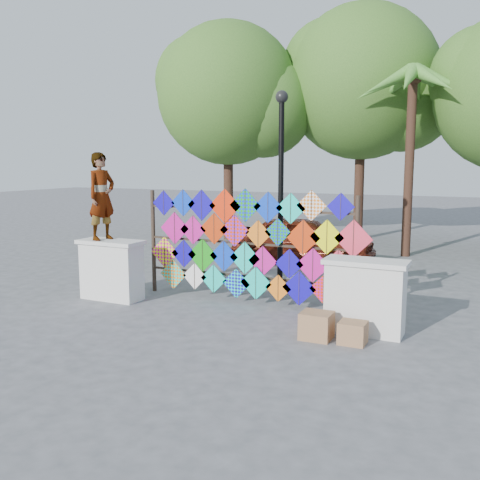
# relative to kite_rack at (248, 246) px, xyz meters

# --- Properties ---
(ground) EXTENTS (80.00, 80.00, 0.00)m
(ground) POSITION_rel_kite_rack_xyz_m (-0.09, -0.72, -1.22)
(ground) COLOR gray
(ground) RESTS_ON ground
(parapet_left) EXTENTS (1.40, 0.65, 1.28)m
(parapet_left) POSITION_rel_kite_rack_xyz_m (-2.79, -0.92, -0.57)
(parapet_left) COLOR silver
(parapet_left) RESTS_ON ground
(parapet_right) EXTENTS (1.40, 0.65, 1.28)m
(parapet_right) POSITION_rel_kite_rack_xyz_m (2.61, -0.92, -0.57)
(parapet_right) COLOR silver
(parapet_right) RESTS_ON ground
(kite_rack) EXTENTS (4.97, 0.24, 2.39)m
(kite_rack) POSITION_rel_kite_rack_xyz_m (0.00, 0.00, 0.00)
(kite_rack) COLOR #31241B
(kite_rack) RESTS_ON ground
(tree_west) EXTENTS (5.85, 5.20, 8.01)m
(tree_west) POSITION_rel_kite_rack_xyz_m (-4.49, 8.31, 4.16)
(tree_west) COLOR #40271B
(tree_west) RESTS_ON ground
(tree_mid) EXTENTS (6.30, 5.60, 8.61)m
(tree_mid) POSITION_rel_kite_rack_xyz_m (0.02, 10.31, 4.55)
(tree_mid) COLOR #40271B
(tree_mid) RESTS_ON ground
(palm_tree) EXTENTS (3.62, 3.62, 5.83)m
(palm_tree) POSITION_rel_kite_rack_xyz_m (2.11, 7.28, 3.73)
(palm_tree) COLOR #40271B
(palm_tree) RESTS_ON ground
(vendor_woman) EXTENTS (0.55, 0.74, 1.84)m
(vendor_woman) POSITION_rel_kite_rack_xyz_m (-2.98, -0.92, 0.98)
(vendor_woman) COLOR #99999E
(vendor_woman) RESTS_ON parapet_left
(sedan) EXTENTS (4.25, 2.11, 1.39)m
(sedan) POSITION_rel_kite_rack_xyz_m (-0.37, 4.65, -0.52)
(sedan) COLOR #5A1C0F
(sedan) RESTS_ON ground
(lamppost) EXTENTS (0.28, 0.28, 4.46)m
(lamppost) POSITION_rel_kite_rack_xyz_m (0.21, 1.28, 1.47)
(lamppost) COLOR black
(lamppost) RESTS_ON ground
(cardboard_box_near) EXTENTS (0.51, 0.45, 0.45)m
(cardboard_box_near) POSITION_rel_kite_rack_xyz_m (1.97, -1.58, -0.99)
(cardboard_box_near) COLOR #9C6F4B
(cardboard_box_near) RESTS_ON ground
(cardboard_box_far) EXTENTS (0.43, 0.40, 0.36)m
(cardboard_box_far) POSITION_rel_kite_rack_xyz_m (2.57, -1.55, -1.04)
(cardboard_box_far) COLOR #9C6F4B
(cardboard_box_far) RESTS_ON ground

